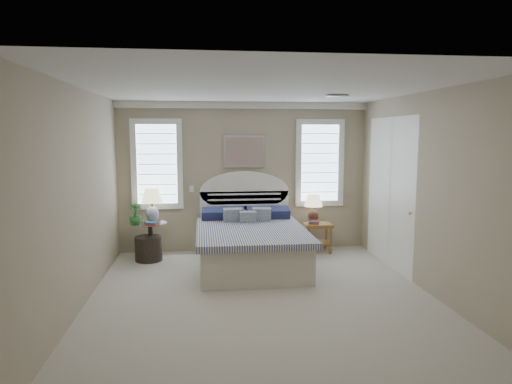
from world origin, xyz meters
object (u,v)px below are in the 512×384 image
Objects in this scene: lamp_right at (313,205)px; bed at (250,242)px; floor_pot at (149,248)px; nightstand_right at (317,231)px; lamp_left at (152,201)px; side_table_left at (151,237)px.

bed is at bearing -149.46° from lamp_right.
lamp_right reaches higher than floor_pot.
nightstand_right is at bearing 28.03° from bed.
nightstand_right is 0.48m from lamp_right.
bed reaches higher than lamp_left.
lamp_left reaches higher than nightstand_right.
lamp_left reaches higher than side_table_left.
side_table_left is at bearing -177.44° from lamp_right.
nightstand_right is at bearing 3.95° from floor_pot.
lamp_left reaches higher than floor_pot.
nightstand_right reaches higher than floor_pot.
lamp_left is at bearing -179.43° from lamp_right.
side_table_left is at bearing 160.26° from bed.
side_table_left reaches higher than floor_pot.
lamp_left is at bearing 74.66° from floor_pot.
side_table_left is 0.61m from lamp_left.
nightstand_right is 2.98m from lamp_left.
lamp_right is (2.84, 0.03, -0.13)m from lamp_left.
lamp_right is (2.87, 0.13, 0.47)m from side_table_left.
floor_pot is at bearing -176.05° from nightstand_right.
bed reaches higher than nightstand_right.
floor_pot is at bearing 163.82° from bed.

